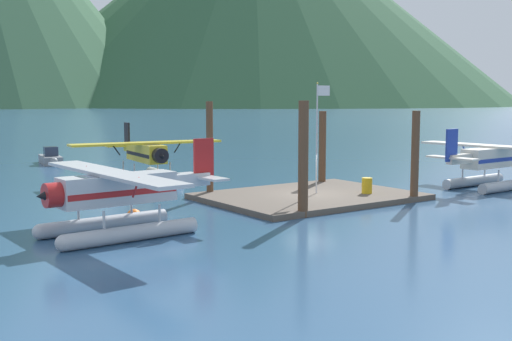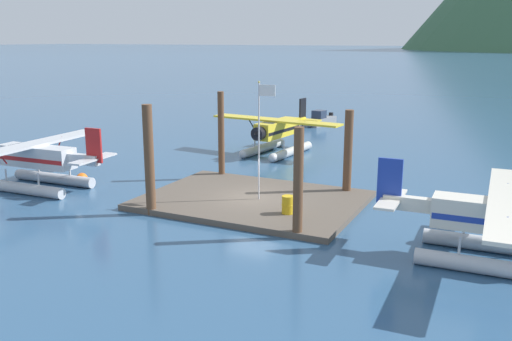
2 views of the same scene
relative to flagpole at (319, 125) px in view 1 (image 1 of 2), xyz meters
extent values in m
plane|color=#2D5175|center=(-0.54, 0.10, -4.14)|extent=(1200.00, 1200.00, 0.00)
cube|color=brown|center=(-0.54, 0.10, -3.99)|extent=(11.27, 8.38, 0.30)
cylinder|color=brown|center=(-4.25, -3.85, -1.38)|extent=(0.48, 0.48, 5.50)
cylinder|color=brown|center=(3.59, -3.84, -1.66)|extent=(0.43, 0.43, 4.95)
cylinder|color=brown|center=(-4.63, 4.05, -1.42)|extent=(0.39, 0.39, 5.44)
cylinder|color=brown|center=(3.54, 3.73, -1.74)|extent=(0.47, 0.47, 4.80)
cylinder|color=silver|center=(-0.12, 0.00, -0.80)|extent=(0.08, 0.08, 6.08)
cube|color=white|center=(0.33, 0.00, 1.90)|extent=(0.90, 0.03, 0.56)
sphere|color=gold|center=(-0.12, 0.00, 2.30)|extent=(0.10, 0.10, 0.10)
cylinder|color=gold|center=(2.21, -1.63, -3.40)|extent=(0.58, 0.58, 0.88)
torus|color=gold|center=(2.21, -1.63, -3.40)|extent=(0.62, 0.62, 0.04)
sphere|color=orange|center=(-11.53, -0.86, -3.79)|extent=(0.69, 0.69, 0.69)
cylinder|color=#B7BABF|center=(-3.33, 12.42, -3.82)|extent=(1.22, 5.64, 0.64)
sphere|color=#B7BABF|center=(-3.62, 9.64, -3.82)|extent=(0.64, 0.64, 0.64)
cylinder|color=#B7BABF|center=(-5.81, 12.69, -3.82)|extent=(1.22, 5.64, 0.64)
sphere|color=#B7BABF|center=(-6.11, 9.90, -3.82)|extent=(0.64, 0.64, 0.64)
cylinder|color=#B7BABF|center=(-3.45, 11.23, -3.15)|extent=(0.10, 0.10, 0.70)
cylinder|color=#B7BABF|center=(-3.20, 13.62, -3.15)|extent=(0.10, 0.10, 0.70)
cylinder|color=#B7BABF|center=(-5.94, 11.49, -3.15)|extent=(0.10, 0.10, 0.70)
cylinder|color=#B7BABF|center=(-5.69, 13.88, -3.15)|extent=(0.10, 0.10, 0.70)
cube|color=yellow|center=(-4.57, 12.56, -2.20)|extent=(1.73, 4.90, 1.20)
cube|color=black|center=(-4.57, 12.56, -2.30)|extent=(1.74, 4.81, 0.24)
cube|color=#283347|center=(-4.68, 11.48, -1.87)|extent=(1.16, 1.20, 0.56)
cube|color=yellow|center=(-4.60, 12.26, -1.53)|extent=(10.49, 2.48, 0.14)
cylinder|color=black|center=(-2.42, 12.03, -1.86)|extent=(0.63, 0.14, 0.84)
cylinder|color=black|center=(-6.79, 12.49, -1.86)|extent=(0.63, 0.14, 0.84)
cylinder|color=black|center=(-4.85, 9.87, -2.20)|extent=(1.02, 0.70, 0.96)
cone|color=black|center=(-4.90, 9.42, -2.20)|extent=(0.39, 0.39, 0.36)
cube|color=yellow|center=(-4.23, 15.79, -2.10)|extent=(0.67, 2.23, 0.56)
cube|color=black|center=(-4.14, 16.68, -1.25)|extent=(0.22, 1.01, 1.90)
cube|color=yellow|center=(-4.15, 16.58, -2.00)|extent=(3.27, 1.13, 0.10)
cylinder|color=#B7BABF|center=(11.49, -1.90, -3.82)|extent=(5.62, 0.82, 0.64)
sphere|color=#B7BABF|center=(14.29, -1.81, -3.82)|extent=(0.64, 0.64, 0.64)
cylinder|color=#B7BABF|center=(11.57, -4.40, -3.82)|extent=(5.62, 0.82, 0.64)
cylinder|color=#B7BABF|center=(12.69, -1.86, -3.15)|extent=(0.10, 0.10, 0.70)
cylinder|color=#B7BABF|center=(10.29, -1.93, -3.15)|extent=(0.10, 0.10, 0.70)
cylinder|color=#B7BABF|center=(10.37, -4.43, -3.15)|extent=(0.10, 0.10, 0.70)
cube|color=silver|center=(11.53, -3.15, -2.20)|extent=(4.84, 1.39, 1.20)
cube|color=#1E389E|center=(11.53, -3.15, -2.30)|extent=(4.74, 1.41, 0.24)
cube|color=#283347|center=(12.61, -3.11, -1.87)|extent=(1.13, 1.09, 0.56)
cube|color=silver|center=(11.83, -3.14, -1.53)|extent=(1.73, 10.44, 0.14)
cylinder|color=#1E389E|center=(11.76, -0.94, -1.86)|extent=(0.10, 0.62, 0.84)
cube|color=silver|center=(8.28, -3.25, -2.10)|extent=(2.21, 0.51, 0.56)
cube|color=#1E389E|center=(7.38, -3.28, -1.25)|extent=(1.00, 0.15, 1.90)
cube|color=silver|center=(7.48, -3.27, -2.00)|extent=(0.90, 3.22, 0.10)
cylinder|color=#B7BABF|center=(-12.98, -3.98, -3.82)|extent=(5.62, 0.89, 0.64)
sphere|color=#B7BABF|center=(-15.78, -4.11, -3.82)|extent=(0.64, 0.64, 0.64)
cylinder|color=#B7BABF|center=(-13.10, -1.48, -3.82)|extent=(5.62, 0.89, 0.64)
sphere|color=#B7BABF|center=(-15.89, -1.61, -3.82)|extent=(0.64, 0.64, 0.64)
cylinder|color=#B7BABF|center=(-14.18, -4.03, -3.15)|extent=(0.10, 0.10, 0.70)
cylinder|color=#B7BABF|center=(-11.78, -3.93, -3.15)|extent=(0.10, 0.10, 0.70)
cylinder|color=#B7BABF|center=(-14.29, -1.54, -3.15)|extent=(0.10, 0.10, 0.70)
cylinder|color=#B7BABF|center=(-11.90, -1.43, -3.15)|extent=(0.10, 0.10, 0.70)
cube|color=silver|center=(-13.04, -2.73, -2.20)|extent=(4.85, 1.45, 1.20)
cube|color=#B21E1E|center=(-13.04, -2.73, -2.30)|extent=(4.76, 1.47, 0.24)
cube|color=#283347|center=(-14.12, -2.78, -1.87)|extent=(1.15, 1.10, 0.56)
cube|color=silver|center=(-13.34, -2.74, -1.53)|extent=(1.87, 10.45, 0.14)
cylinder|color=#B21E1E|center=(-13.24, -4.94, -1.86)|extent=(0.11, 0.62, 0.84)
cylinder|color=#B21E1E|center=(-13.44, -0.55, -1.86)|extent=(0.11, 0.62, 0.84)
cylinder|color=#B21E1E|center=(-15.74, -2.85, -2.20)|extent=(0.64, 0.99, 0.96)
cone|color=black|center=(-16.19, -2.87, -2.20)|extent=(0.37, 0.38, 0.36)
cube|color=silver|center=(-9.79, -2.58, -2.10)|extent=(2.22, 0.54, 0.56)
cube|color=#B21E1E|center=(-8.89, -2.54, -1.25)|extent=(1.00, 0.16, 1.90)
cube|color=silver|center=(-8.99, -2.55, -2.00)|extent=(0.94, 3.23, 0.10)
cube|color=gray|center=(-6.43, 27.73, -3.79)|extent=(2.17, 4.39, 0.70)
sphere|color=gray|center=(-6.78, 25.66, -3.79)|extent=(0.70, 0.70, 0.70)
cube|color=#283347|center=(-6.48, 27.44, -3.04)|extent=(1.28, 1.36, 0.80)
cube|color=black|center=(-6.05, 29.98, -3.54)|extent=(0.41, 0.37, 0.80)
camera|label=1|loc=(-23.06, -26.76, 1.47)|focal=44.35mm
camera|label=2|loc=(12.01, -25.46, 4.47)|focal=38.97mm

